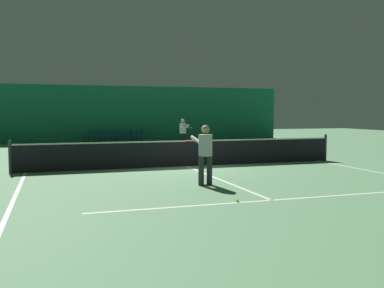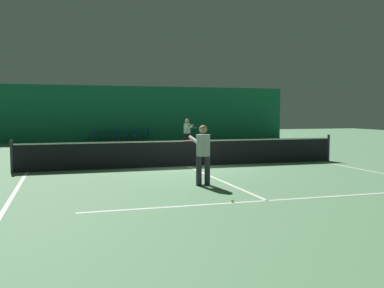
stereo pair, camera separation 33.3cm
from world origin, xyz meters
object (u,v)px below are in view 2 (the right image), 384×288
Objects in this scene: courtside_chair_1 at (104,135)px; courtside_chair_5 at (146,134)px; courtside_chair_0 at (93,135)px; courtside_chair_2 at (115,135)px; tennis_net at (187,152)px; player_far at (187,131)px; tennis_ball at (232,201)px; courtside_chair_4 at (136,134)px; player_near at (202,150)px; courtside_chair_3 at (125,134)px.

courtside_chair_5 is (2.84, 0.00, 0.00)m from courtside_chair_1.
courtside_chair_2 is at bearing 90.00° from courtside_chair_0.
courtside_chair_2 is (-1.06, 13.87, -0.03)m from tennis_net.
courtside_chair_2 is (1.42, 0.00, 0.00)m from courtside_chair_0.
courtside_chair_1 and courtside_chair_5 have the same top height.
player_far is 6.73m from courtside_chair_2.
tennis_net is 14.29× the size of courtside_chair_5.
courtside_chair_1 is 20.24m from tennis_ball.
player_far is 1.91× the size of courtside_chair_2.
courtside_chair_0 is 12.73× the size of tennis_ball.
player_far reaches higher than courtside_chair_0.
courtside_chair_2 is 1.00× the size of courtside_chair_4.
courtside_chair_1 is at bearing 90.00° from courtside_chair_0.
player_near is 1.93× the size of courtside_chair_3.
player_near is 1.93× the size of courtside_chair_0.
courtside_chair_0 reaches higher than tennis_ball.
courtside_chair_0 is 1.00× the size of courtside_chair_2.
player_near is at bearing 5.55° from courtside_chair_0.
courtside_chair_0 is 20.28m from tennis_ball.
tennis_net reaches higher than courtside_chair_4.
courtside_chair_4 is (0.36, 13.87, -0.03)m from tennis_net.
courtside_chair_1 is 2.13m from courtside_chair_4.
player_near is at bearing -100.44° from tennis_net.
courtside_chair_2 is 1.00× the size of courtside_chair_5.
courtside_chair_3 is at bearing 90.00° from courtside_chair_0.
player_far is 1.91× the size of courtside_chair_4.
courtside_chair_1 is 1.00× the size of courtside_chair_4.
tennis_net reaches higher than courtside_chair_0.
courtside_chair_4 is at bearing 90.00° from courtside_chair_0.
tennis_net is at bearing -18.62° from player_near.
courtside_chair_2 is at bearing -90.00° from courtside_chair_5.
player_far reaches higher than courtside_chair_1.
player_far is 14.79m from tennis_ball.
courtside_chair_5 is at bearing 90.00° from courtside_chair_1.
courtside_chair_2 is at bearing -90.00° from courtside_chair_3.
courtside_chair_2 is at bearing -154.96° from player_far.
tennis_ball is at bearing -17.67° from player_far.
courtside_chair_0 is at bearing -145.61° from player_far.
player_near is 17.92m from courtside_chair_4.
courtside_chair_5 is (2.13, 0.00, 0.00)m from courtside_chair_2.
player_near is (-0.74, -4.01, 0.44)m from tennis_net.
courtside_chair_0 is at bearing 94.71° from tennis_ball.
courtside_chair_1 is 12.73× the size of tennis_ball.
tennis_ball is (1.67, -20.21, -0.45)m from courtside_chair_0.
player_near reaches higher than courtside_chair_0.
player_far is 1.91× the size of courtside_chair_3.
courtside_chair_5 is at bearing -13.96° from player_near.
tennis_net is 14.29× the size of courtside_chair_3.
tennis_ball is (-0.46, -20.21, -0.45)m from courtside_chair_3.
courtside_chair_3 is at bearing -90.00° from courtside_chair_5.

